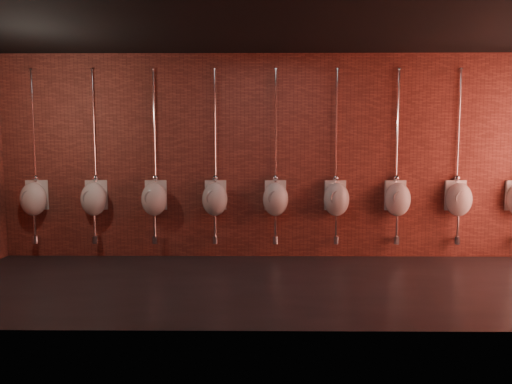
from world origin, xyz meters
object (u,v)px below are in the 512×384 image
Objects in this scene: urinal_3 at (215,198)px; urinal_7 at (459,199)px; urinal_0 at (34,198)px; urinal_6 at (397,198)px; urinal_2 at (154,198)px; urinal_4 at (276,198)px; urinal_5 at (336,198)px; urinal_1 at (94,198)px.

urinal_3 is 3.80m from urinal_7.
urinal_0 is 5.70m from urinal_6.
urinal_2 is 1.00× the size of urinal_4.
urinal_0 is 1.00× the size of urinal_5.
urinal_1 and urinal_4 have the same top height.
urinal_5 is (4.75, 0.00, 0.00)m from urinal_0.
urinal_3 is (2.85, 0.00, 0.00)m from urinal_0.
urinal_0 is 1.00× the size of urinal_2.
urinal_7 is (1.90, 0.00, 0.00)m from urinal_5.
urinal_4 and urinal_7 have the same top height.
urinal_5 is at bearing 0.00° from urinal_1.
urinal_7 is (0.95, 0.00, 0.00)m from urinal_6.
urinal_3 and urinal_5 have the same top height.
urinal_7 is at bearing 0.00° from urinal_6.
urinal_0 and urinal_1 have the same top height.
urinal_6 is at bearing 0.00° from urinal_1.
urinal_0 is 2.85m from urinal_3.
urinal_3 is at bearing 0.00° from urinal_1.
urinal_0 is at bearing 180.00° from urinal_7.
urinal_6 is 1.00× the size of urinal_7.
urinal_0 is 1.00× the size of urinal_1.
urinal_7 is at bearing 0.00° from urinal_1.
urinal_5 is (3.80, 0.00, 0.00)m from urinal_1.
urinal_5 is (1.90, 0.00, 0.00)m from urinal_3.
urinal_4 is at bearing 0.00° from urinal_2.
urinal_5 is at bearing 180.00° from urinal_6.
urinal_1 is at bearing 180.00° from urinal_4.
urinal_0 is 1.00× the size of urinal_6.
urinal_4 is at bearing 0.00° from urinal_0.
urinal_2 is at bearing 180.00° from urinal_3.
urinal_6 is (4.75, 0.00, 0.00)m from urinal_1.
urinal_2 and urinal_6 have the same top height.
urinal_0 is 4.75m from urinal_5.
urinal_2 is 1.00× the size of urinal_5.
urinal_3 is (0.95, 0.00, 0.00)m from urinal_2.
urinal_2 is 2.85m from urinal_5.
urinal_1 is at bearing 0.00° from urinal_0.
urinal_2 and urinal_7 have the same top height.
urinal_0 is 1.00× the size of urinal_4.
urinal_6 is (5.70, 0.00, 0.00)m from urinal_0.
urinal_4 is at bearing 180.00° from urinal_5.
urinal_0 is 0.95m from urinal_1.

